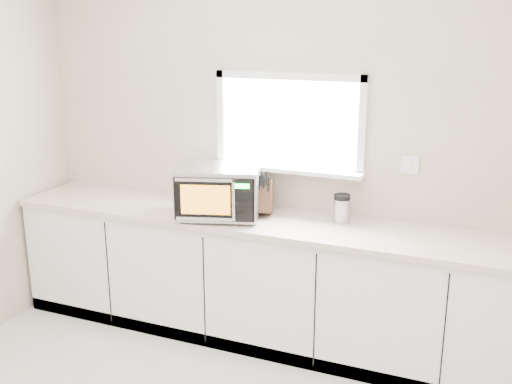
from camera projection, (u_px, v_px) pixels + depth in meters
The scene contains 7 objects.
back_wall at pixel (289, 148), 4.28m from camera, with size 4.00×0.17×2.70m.
cabinets at pixel (274, 283), 4.26m from camera, with size 3.92×0.60×0.88m, color white.
countertop at pixel (274, 222), 4.13m from camera, with size 3.92×0.64×0.04m, color beige.
microwave at pixel (219, 191), 4.14m from camera, with size 0.66×0.58×0.36m.
knife_block at pixel (265, 196), 4.20m from camera, with size 0.16×0.25×0.33m.
cutting_board at pixel (197, 181), 4.57m from camera, with size 0.29×0.29×0.02m, color #A1743E.
coffee_grinder at pixel (342, 208), 4.05m from camera, with size 0.12×0.12×0.20m.
Camera 1 is at (1.39, -1.98, 2.22)m, focal length 42.00 mm.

